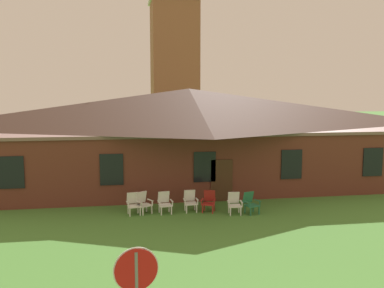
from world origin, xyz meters
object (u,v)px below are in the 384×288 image
Objects in this scene: lawn_chair_far_side at (234,203)px; lawn_chair_under_eave at (250,202)px; lawn_chair_left_end at (165,202)px; lawn_chair_near_door at (143,202)px; lawn_chair_right_end at (209,201)px; lawn_chair_by_porch at (133,203)px; lawn_chair_middle at (190,200)px.

lawn_chair_far_side and lawn_chair_under_eave have the same top height.
lawn_chair_left_end is at bearing 169.91° from lawn_chair_under_eave.
lawn_chair_near_door is 1.00× the size of lawn_chair_under_eave.
lawn_chair_right_end is (2.97, -0.24, 0.00)m from lawn_chair_near_door.
lawn_chair_by_porch is at bearing 172.13° from lawn_chair_under_eave.
lawn_chair_right_end is (2.02, -0.10, 0.00)m from lawn_chair_left_end.
lawn_chair_middle is (2.13, -0.03, 0.00)m from lawn_chair_near_door.
lawn_chair_by_porch is 1.00× the size of lawn_chair_under_eave.
lawn_chair_right_end is at bearing -13.78° from lawn_chair_middle.
lawn_chair_right_end is (3.40, -0.14, 0.00)m from lawn_chair_by_porch.
lawn_chair_under_eave is at bearing -5.22° from lawn_chair_far_side.
lawn_chair_near_door is at bearing 169.46° from lawn_chair_far_side.
lawn_chair_middle is at bearing -0.92° from lawn_chair_near_door.
lawn_chair_right_end is at bearing 154.17° from lawn_chair_far_side.
lawn_chair_by_porch is 3.41m from lawn_chair_right_end.
lawn_chair_far_side is at bearing 174.78° from lawn_chair_under_eave.
lawn_chair_far_side is at bearing -20.73° from lawn_chair_middle.
lawn_chair_under_eave is (4.75, -0.81, 0.00)m from lawn_chair_near_door.
lawn_chair_under_eave is (0.73, -0.07, 0.00)m from lawn_chair_far_side.
lawn_chair_near_door is at bearing 171.72° from lawn_chair_left_end.
lawn_chair_by_porch is 4.50m from lawn_chair_far_side.
lawn_chair_left_end is 1.00× the size of lawn_chair_under_eave.
lawn_chair_left_end is at bearing 168.77° from lawn_chair_far_side.
lawn_chair_left_end is 1.19m from lawn_chair_middle.
lawn_chair_by_porch and lawn_chair_far_side have the same top height.
lawn_chair_left_end is 3.86m from lawn_chair_under_eave.
lawn_chair_far_side is at bearing -8.30° from lawn_chair_by_porch.
lawn_chair_left_end is (1.39, -0.04, 0.00)m from lawn_chair_by_porch.
lawn_chair_far_side is (1.88, -0.71, 0.00)m from lawn_chair_middle.
lawn_chair_near_door is 1.00× the size of lawn_chair_right_end.
lawn_chair_middle is 0.86m from lawn_chair_right_end.
lawn_chair_by_porch is at bearing -178.59° from lawn_chair_middle.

